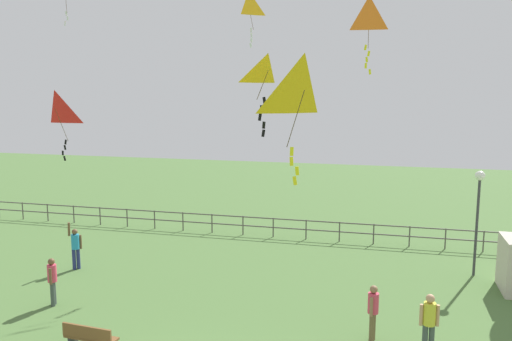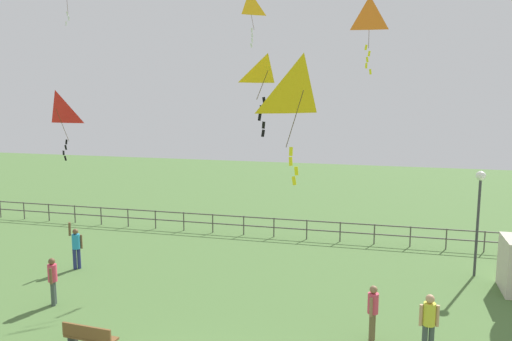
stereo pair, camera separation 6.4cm
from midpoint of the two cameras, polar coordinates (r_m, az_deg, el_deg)
The scene contains 12 objects.
lamppost at distance 21.00m, azimuth 23.36°, elevation -2.94°, with size 0.36×0.36×4.06m.
park_bench at distance 15.12m, azimuth -18.06°, elevation -17.23°, with size 1.53×0.53×0.85m.
person_0 at distance 21.70m, azimuth -19.46°, elevation -7.84°, with size 0.47×0.38×1.92m.
person_1 at distance 15.28m, azimuth 12.72°, elevation -14.76°, with size 0.30×0.48×1.63m.
person_2 at distance 14.87m, azimuth 18.52°, elevation -15.49°, with size 0.51×0.32×1.71m.
person_3 at distance 18.46m, azimuth -21.74°, elevation -11.04°, with size 0.30×0.46×1.60m.
kite_0 at distance 20.19m, azimuth 12.30°, elevation 16.37°, with size 1.01×0.56×2.85m.
kite_1 at distance 24.12m, azimuth -0.89°, elevation 17.71°, with size 1.00×0.95×2.46m.
kite_2 at distance 13.82m, azimuth 1.18°, elevation 10.63°, with size 0.95×1.01×2.16m.
kite_4 at distance 10.97m, azimuth 5.18°, elevation 8.56°, with size 1.40×1.38×2.75m.
kite_5 at distance 21.76m, azimuth -21.41°, elevation 6.22°, with size 1.16×1.05×2.77m.
waterfront_railing at distance 24.88m, azimuth 2.61°, elevation -6.03°, with size 36.01×0.06×0.95m.
Camera 1 is at (4.33, -9.58, 6.99)m, focal length 36.09 mm.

